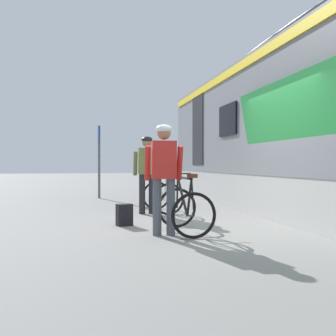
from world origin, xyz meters
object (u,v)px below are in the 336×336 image
object	(u,v)px
bicycle_far_black	(185,209)
water_bottle_near_the_bikes	(172,215)
platform_sign_post	(99,149)
backpack_on_platform	(124,215)
bicycle_near_white	(162,195)
cyclist_near_in_olive	(147,168)
cyclist_far_in_red	(164,169)

from	to	relation	value
bicycle_far_black	water_bottle_near_the_bikes	xyz separation A→B (m)	(0.12, 1.43, -0.31)
platform_sign_post	water_bottle_near_the_bikes	bearing A→B (deg)	-76.36
backpack_on_platform	platform_sign_post	world-z (taller)	platform_sign_post
water_bottle_near_the_bikes	backpack_on_platform	bearing A→B (deg)	-153.96
backpack_on_platform	bicycle_near_white	bearing A→B (deg)	43.08
cyclist_near_in_olive	bicycle_near_white	size ratio (longest dim) A/B	1.56
bicycle_far_black	backpack_on_platform	bearing A→B (deg)	133.81
cyclist_near_in_olive	backpack_on_platform	xyz separation A→B (m)	(-0.67, -1.53, -0.85)
cyclist_far_in_red	bicycle_far_black	size ratio (longest dim) A/B	1.63
water_bottle_near_the_bikes	bicycle_near_white	bearing A→B (deg)	87.41
cyclist_near_in_olive	water_bottle_near_the_bikes	bearing A→B (deg)	-71.93
cyclist_near_in_olive	platform_sign_post	size ratio (longest dim) A/B	0.73
bicycle_near_white	backpack_on_platform	xyz separation A→B (m)	(-1.07, -1.69, -0.20)
water_bottle_near_the_bikes	bicycle_far_black	bearing A→B (deg)	-94.62
cyclist_far_in_red	backpack_on_platform	world-z (taller)	cyclist_far_in_red
bicycle_far_black	bicycle_near_white	bearing A→B (deg)	86.31
cyclist_near_in_olive	water_bottle_near_the_bikes	xyz separation A→B (m)	(0.34, -1.03, -0.96)
cyclist_near_in_olive	cyclist_far_in_red	world-z (taller)	same
water_bottle_near_the_bikes	platform_sign_post	world-z (taller)	platform_sign_post
cyclist_near_in_olive	cyclist_far_in_red	bearing A→B (deg)	-93.47
bicycle_far_black	water_bottle_near_the_bikes	world-z (taller)	bicycle_far_black
bicycle_far_black	platform_sign_post	distance (m)	6.79
cyclist_far_in_red	bicycle_far_black	world-z (taller)	cyclist_far_in_red
cyclist_near_in_olive	bicycle_near_white	xyz separation A→B (m)	(0.39, 0.16, -0.65)
platform_sign_post	bicycle_near_white	bearing A→B (deg)	-71.77
backpack_on_platform	water_bottle_near_the_bikes	bearing A→B (deg)	11.40
cyclist_far_in_red	bicycle_far_black	xyz separation A→B (m)	(0.38, 0.12, -0.65)
bicycle_far_black	backpack_on_platform	distance (m)	1.31
cyclist_far_in_red	water_bottle_near_the_bikes	xyz separation A→B (m)	(0.49, 1.55, -0.96)
backpack_on_platform	bicycle_far_black	bearing A→B (deg)	-60.84
bicycle_far_black	platform_sign_post	xyz separation A→B (m)	(-1.14, 6.58, 1.22)
bicycle_near_white	platform_sign_post	size ratio (longest dim) A/B	0.47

